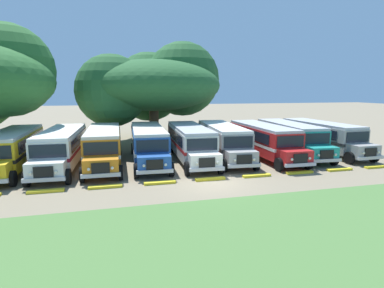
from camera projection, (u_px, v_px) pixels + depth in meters
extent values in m
plane|color=#84755B|center=(214.00, 183.00, 19.71)|extent=(220.00, 220.00, 0.00)
cube|color=#4C7538|center=(279.00, 242.00, 12.04)|extent=(80.00, 10.48, 0.01)
cube|color=yellow|center=(14.00, 148.00, 23.39)|extent=(2.60, 9.23, 2.10)
cube|color=black|center=(14.00, 150.00, 23.42)|extent=(2.63, 9.25, 0.24)
cube|color=black|center=(33.00, 140.00, 23.92)|extent=(0.13, 8.00, 0.80)
cube|color=beige|center=(12.00, 132.00, 23.20)|extent=(2.52, 9.13, 0.22)
cube|color=black|center=(29.00, 140.00, 27.81)|extent=(0.90, 0.07, 1.30)
cylinder|color=black|center=(13.00, 179.00, 18.93)|extent=(0.29, 1.00, 1.00)
cylinder|color=black|center=(41.00, 153.00, 26.74)|extent=(0.29, 1.00, 1.00)
cylinder|color=black|center=(9.00, 154.00, 26.12)|extent=(0.29, 1.00, 1.00)
cube|color=silver|center=(62.00, 146.00, 23.99)|extent=(2.86, 9.29, 2.10)
cube|color=maroon|center=(63.00, 148.00, 24.02)|extent=(2.89, 9.31, 0.24)
cube|color=black|center=(80.00, 139.00, 24.46)|extent=(0.36, 8.00, 0.80)
cube|color=black|center=(45.00, 140.00, 23.93)|extent=(0.36, 8.00, 0.80)
cube|color=silver|center=(61.00, 131.00, 23.79)|extent=(2.78, 9.19, 0.22)
cube|color=silver|center=(46.00, 170.00, 18.97)|extent=(2.25, 1.49, 1.05)
cube|color=black|center=(43.00, 172.00, 18.26)|extent=(1.10, 0.14, 0.70)
cube|color=#B7B7BC|center=(44.00, 180.00, 18.29)|extent=(2.41, 0.30, 0.24)
cube|color=black|center=(48.00, 151.00, 19.44)|extent=(2.20, 0.15, 0.84)
cube|color=maroon|center=(72.00, 139.00, 28.46)|extent=(0.90, 0.10, 1.30)
sphere|color=#EAE5C6|center=(56.00, 172.00, 18.35)|extent=(0.20, 0.20, 0.20)
sphere|color=#EAE5C6|center=(30.00, 173.00, 18.06)|extent=(0.20, 0.20, 0.20)
cylinder|color=black|center=(68.00, 176.00, 19.41)|extent=(0.32, 1.01, 1.00)
cylinder|color=black|center=(26.00, 179.00, 18.91)|extent=(0.32, 1.01, 1.00)
cylinder|color=black|center=(84.00, 152.00, 27.31)|extent=(0.32, 1.01, 1.00)
cylinder|color=black|center=(55.00, 153.00, 26.81)|extent=(0.32, 1.01, 1.00)
cube|color=orange|center=(104.00, 144.00, 24.88)|extent=(2.67, 9.24, 2.10)
cube|color=white|center=(104.00, 146.00, 24.91)|extent=(2.70, 9.26, 0.24)
cube|color=black|center=(120.00, 137.00, 25.38)|extent=(0.18, 8.00, 0.80)
cube|color=black|center=(87.00, 138.00, 24.80)|extent=(0.18, 8.00, 0.80)
cube|color=beige|center=(103.00, 130.00, 24.69)|extent=(2.58, 9.14, 0.22)
cube|color=orange|center=(101.00, 166.00, 19.89)|extent=(2.22, 1.44, 1.05)
cube|color=black|center=(101.00, 168.00, 19.18)|extent=(1.10, 0.12, 0.70)
cube|color=#B7B7BC|center=(101.00, 175.00, 19.22)|extent=(2.40, 0.24, 0.24)
cube|color=black|center=(101.00, 148.00, 20.36)|extent=(2.20, 0.10, 0.84)
cube|color=white|center=(106.00, 137.00, 29.33)|extent=(0.90, 0.08, 1.30)
sphere|color=#EAE5C6|center=(112.00, 168.00, 19.29)|extent=(0.20, 0.20, 0.20)
sphere|color=#EAE5C6|center=(89.00, 169.00, 18.97)|extent=(0.20, 0.20, 0.20)
cylinder|color=black|center=(121.00, 172.00, 20.35)|extent=(0.30, 1.00, 1.00)
cylinder|color=black|center=(82.00, 175.00, 19.81)|extent=(0.30, 1.00, 1.00)
cylinder|color=black|center=(120.00, 150.00, 28.21)|extent=(0.30, 1.00, 1.00)
cylinder|color=black|center=(92.00, 151.00, 27.67)|extent=(0.30, 1.00, 1.00)
cube|color=#23519E|center=(148.00, 142.00, 25.82)|extent=(2.90, 9.30, 2.10)
cube|color=silver|center=(148.00, 144.00, 25.84)|extent=(2.93, 9.32, 0.24)
cube|color=black|center=(163.00, 135.00, 26.28)|extent=(0.39, 7.99, 0.80)
cube|color=black|center=(132.00, 136.00, 25.76)|extent=(0.39, 7.99, 0.80)
cube|color=beige|center=(148.00, 128.00, 25.62)|extent=(2.81, 9.20, 0.22)
cube|color=#23519E|center=(154.00, 163.00, 20.80)|extent=(2.26, 1.49, 1.05)
cube|color=black|center=(155.00, 165.00, 20.08)|extent=(1.10, 0.15, 0.70)
cube|color=#B7B7BC|center=(155.00, 172.00, 20.11)|extent=(2.41, 0.30, 0.24)
cube|color=black|center=(153.00, 146.00, 21.27)|extent=(2.20, 0.16, 0.84)
cube|color=silver|center=(145.00, 136.00, 30.29)|extent=(0.90, 0.10, 1.30)
sphere|color=#EAE5C6|center=(166.00, 165.00, 20.17)|extent=(0.20, 0.20, 0.20)
sphere|color=#EAE5C6|center=(144.00, 166.00, 19.89)|extent=(0.20, 0.20, 0.20)
cylinder|color=black|center=(171.00, 169.00, 21.23)|extent=(0.32, 1.01, 1.00)
cylinder|color=black|center=(136.00, 171.00, 20.74)|extent=(0.32, 1.01, 1.00)
cylinder|color=black|center=(159.00, 148.00, 29.13)|extent=(0.32, 1.01, 1.00)
cylinder|color=black|center=(133.00, 149.00, 28.64)|extent=(0.32, 1.01, 1.00)
cube|color=silver|center=(190.00, 141.00, 26.41)|extent=(2.96, 9.31, 2.10)
cube|color=red|center=(190.00, 143.00, 26.44)|extent=(2.99, 9.34, 0.24)
cube|color=black|center=(203.00, 134.00, 26.86)|extent=(0.44, 7.99, 0.80)
cube|color=black|center=(174.00, 135.00, 26.37)|extent=(0.44, 7.99, 0.80)
cube|color=#B2B2B7|center=(190.00, 128.00, 26.21)|extent=(2.88, 9.21, 0.22)
cube|color=silver|center=(204.00, 161.00, 21.38)|extent=(2.27, 1.51, 1.05)
cube|color=black|center=(207.00, 163.00, 20.66)|extent=(1.10, 0.16, 0.70)
cube|color=#B7B7BC|center=(207.00, 169.00, 20.70)|extent=(2.41, 0.32, 0.24)
cube|color=black|center=(202.00, 144.00, 21.86)|extent=(2.20, 0.17, 0.84)
cube|color=red|center=(181.00, 135.00, 30.89)|extent=(0.90, 0.11, 1.30)
sphere|color=#EAE5C6|center=(217.00, 163.00, 20.75)|extent=(0.20, 0.20, 0.20)
sphere|color=#EAE5C6|center=(197.00, 164.00, 20.48)|extent=(0.20, 0.20, 0.20)
cylinder|color=black|center=(221.00, 167.00, 21.81)|extent=(0.33, 1.01, 1.00)
cylinder|color=black|center=(187.00, 169.00, 21.33)|extent=(0.33, 1.01, 1.00)
cylinder|color=black|center=(196.00, 147.00, 29.72)|extent=(0.33, 1.01, 1.00)
cylinder|color=black|center=(171.00, 147.00, 29.25)|extent=(0.33, 1.01, 1.00)
cube|color=#9E9993|center=(222.00, 139.00, 27.41)|extent=(3.25, 9.38, 2.10)
cube|color=#282828|center=(222.00, 141.00, 27.44)|extent=(3.28, 9.40, 0.24)
cube|color=black|center=(235.00, 133.00, 27.83)|extent=(0.70, 7.98, 0.80)
cube|color=black|center=(207.00, 133.00, 27.41)|extent=(0.70, 7.98, 0.80)
cube|color=silver|center=(222.00, 126.00, 27.21)|extent=(3.16, 9.27, 0.22)
cube|color=#9E9993|center=(241.00, 158.00, 22.35)|extent=(2.31, 1.58, 1.05)
cube|color=black|center=(244.00, 160.00, 21.63)|extent=(1.10, 0.19, 0.70)
cube|color=#B7B7BC|center=(244.00, 166.00, 21.67)|extent=(2.41, 0.40, 0.24)
cube|color=black|center=(238.00, 142.00, 22.83)|extent=(2.20, 0.24, 0.84)
cube|color=#282828|center=(210.00, 133.00, 31.92)|extent=(0.90, 0.13, 1.30)
sphere|color=#EAE5C6|center=(254.00, 159.00, 21.70)|extent=(0.20, 0.20, 0.20)
sphere|color=#EAE5C6|center=(235.00, 160.00, 21.47)|extent=(0.20, 0.20, 0.20)
cylinder|color=black|center=(256.00, 164.00, 22.74)|extent=(0.36, 1.02, 1.00)
cylinder|color=black|center=(224.00, 165.00, 22.34)|extent=(0.36, 1.02, 1.00)
cylinder|color=black|center=(226.00, 145.00, 30.70)|extent=(0.36, 1.02, 1.00)
cylinder|color=black|center=(202.00, 145.00, 30.31)|extent=(0.36, 1.02, 1.00)
cube|color=red|center=(262.00, 139.00, 27.60)|extent=(2.59, 9.22, 2.10)
cube|color=white|center=(262.00, 141.00, 27.62)|extent=(2.62, 9.24, 0.24)
cube|color=black|center=(273.00, 132.00, 28.10)|extent=(0.11, 8.00, 0.80)
cube|color=black|center=(247.00, 133.00, 27.50)|extent=(0.11, 8.00, 0.80)
cube|color=#B2B2B7|center=(262.00, 126.00, 27.40)|extent=(2.50, 9.12, 0.22)
cube|color=red|center=(295.00, 157.00, 22.62)|extent=(2.21, 1.42, 1.05)
cube|color=black|center=(301.00, 159.00, 21.90)|extent=(1.10, 0.11, 0.70)
cube|color=#B7B7BC|center=(301.00, 165.00, 21.94)|extent=(2.40, 0.22, 0.24)
cube|color=black|center=(290.00, 142.00, 23.08)|extent=(2.20, 0.08, 0.84)
cube|color=white|center=(241.00, 133.00, 32.03)|extent=(0.90, 0.07, 1.30)
sphere|color=#EAE5C6|center=(310.00, 158.00, 22.02)|extent=(0.20, 0.20, 0.20)
sphere|color=#EAE5C6|center=(292.00, 159.00, 21.69)|extent=(0.20, 0.20, 0.20)
cylinder|color=black|center=(308.00, 163.00, 23.08)|extent=(0.29, 1.00, 1.00)
cylinder|color=black|center=(279.00, 165.00, 22.52)|extent=(0.29, 1.00, 1.00)
cylinder|color=black|center=(259.00, 144.00, 30.93)|extent=(0.29, 1.00, 1.00)
cylinder|color=black|center=(236.00, 145.00, 30.36)|extent=(0.29, 1.00, 1.00)
cube|color=teal|center=(288.00, 136.00, 29.03)|extent=(3.14, 9.35, 2.10)
cube|color=white|center=(288.00, 138.00, 29.06)|extent=(3.17, 9.38, 0.24)
cube|color=black|center=(300.00, 130.00, 29.46)|extent=(0.60, 7.98, 0.80)
cube|color=black|center=(274.00, 131.00, 29.01)|extent=(0.60, 7.98, 0.80)
cube|color=#B2B2B7|center=(289.00, 124.00, 28.83)|extent=(3.05, 9.25, 0.22)
cube|color=teal|center=(321.00, 153.00, 23.98)|extent=(2.29, 1.55, 1.05)
cube|color=black|center=(327.00, 155.00, 23.26)|extent=(1.10, 0.18, 0.70)
cube|color=#B7B7BC|center=(327.00, 160.00, 23.29)|extent=(2.41, 0.37, 0.24)
cube|color=black|center=(317.00, 139.00, 24.45)|extent=(2.20, 0.21, 0.84)
cube|color=white|center=(268.00, 131.00, 33.52)|extent=(0.90, 0.12, 1.30)
sphere|color=#EAE5C6|center=(336.00, 155.00, 23.33)|extent=(0.20, 0.20, 0.20)
sphere|color=#EAE5C6|center=(319.00, 155.00, 23.09)|extent=(0.20, 0.20, 0.20)
cylinder|color=black|center=(334.00, 159.00, 24.38)|extent=(0.35, 1.02, 1.00)
cylinder|color=black|center=(306.00, 160.00, 23.95)|extent=(0.35, 1.02, 1.00)
cylinder|color=black|center=(285.00, 142.00, 32.33)|extent=(0.35, 1.02, 1.00)
cylinder|color=black|center=(263.00, 143.00, 31.90)|extent=(0.35, 1.02, 1.00)
cube|color=#9E9993|center=(320.00, 135.00, 29.80)|extent=(2.68, 9.25, 2.10)
cube|color=#282828|center=(320.00, 137.00, 29.82)|extent=(2.71, 9.27, 0.24)
cube|color=black|center=(329.00, 129.00, 30.33)|extent=(0.20, 8.00, 0.80)
cube|color=black|center=(307.00, 130.00, 29.66)|extent=(0.20, 8.00, 0.80)
cube|color=#B2B2B7|center=(321.00, 123.00, 29.60)|extent=(2.60, 9.15, 0.22)
cube|color=#9E9993|center=(363.00, 151.00, 24.85)|extent=(2.23, 1.44, 1.05)
cube|color=black|center=(371.00, 152.00, 24.15)|extent=(1.10, 0.12, 0.70)
cube|color=#B7B7BC|center=(371.00, 158.00, 24.18)|extent=(2.40, 0.25, 0.24)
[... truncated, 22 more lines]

